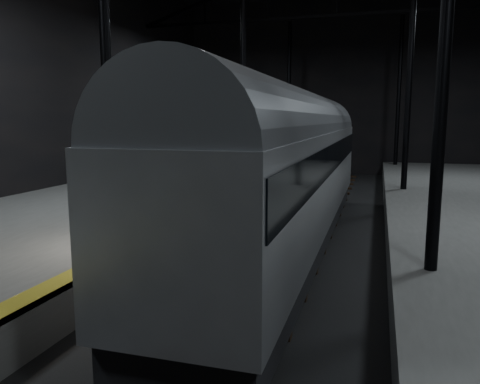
% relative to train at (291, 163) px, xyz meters
% --- Properties ---
extents(ground, '(44.00, 44.00, 0.00)m').
position_rel_train_xyz_m(ground, '(0.00, -0.31, -2.78)').
color(ground, black).
rests_on(ground, ground).
extents(platform_left, '(9.00, 43.80, 1.00)m').
position_rel_train_xyz_m(platform_left, '(-7.50, -0.31, -2.28)').
color(platform_left, '#575754').
rests_on(platform_left, ground).
extents(tactile_strip, '(0.50, 43.80, 0.01)m').
position_rel_train_xyz_m(tactile_strip, '(-3.25, -0.31, -1.77)').
color(tactile_strip, olive).
rests_on(tactile_strip, platform_left).
extents(track, '(2.40, 43.00, 0.24)m').
position_rel_train_xyz_m(track, '(0.00, -0.31, -2.71)').
color(track, '#3F3328').
rests_on(track, ground).
extents(train, '(2.79, 18.61, 4.97)m').
position_rel_train_xyz_m(train, '(0.00, 0.00, 0.00)').
color(train, '#A1A4A9').
rests_on(train, ground).
extents(woman, '(0.67, 0.47, 1.78)m').
position_rel_train_xyz_m(woman, '(-3.80, -1.54, -0.89)').
color(woman, '#A17E62').
rests_on(woman, platform_left).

